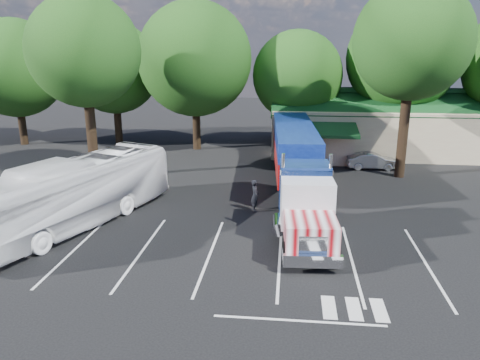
# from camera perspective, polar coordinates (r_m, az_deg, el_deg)

# --- Properties ---
(ground) EXTENTS (120.00, 120.00, 0.00)m
(ground) POSITION_cam_1_polar(r_m,az_deg,el_deg) (27.24, -1.55, -3.68)
(ground) COLOR black
(ground) RESTS_ON ground
(event_hall) EXTENTS (24.20, 14.12, 5.55)m
(event_hall) POSITION_cam_1_polar(r_m,az_deg,el_deg) (44.95, 19.39, 6.25)
(event_hall) COLOR #C5B992
(event_hall) RESTS_ON ground
(tree_row_a) EXTENTS (9.00, 9.00, 11.68)m
(tree_row_a) POSITION_cam_1_polar(r_m,az_deg,el_deg) (49.08, -25.74, 12.18)
(tree_row_a) COLOR black
(tree_row_a) RESTS_ON ground
(tree_row_b) EXTENTS (8.40, 8.40, 11.35)m
(tree_row_b) POSITION_cam_1_polar(r_m,az_deg,el_deg) (46.28, -15.10, 13.01)
(tree_row_b) COLOR black
(tree_row_b) RESTS_ON ground
(tree_row_c) EXTENTS (10.00, 10.00, 13.05)m
(tree_row_c) POSITION_cam_1_polar(r_m,az_deg,el_deg) (42.47, -5.53, 14.46)
(tree_row_c) COLOR black
(tree_row_c) RESTS_ON ground
(tree_row_d) EXTENTS (8.00, 8.00, 10.60)m
(tree_row_d) POSITION_cam_1_polar(r_m,az_deg,el_deg) (42.98, 7.01, 12.50)
(tree_row_d) COLOR black
(tree_row_d) RESTS_ON ground
(tree_row_e) EXTENTS (9.60, 9.60, 12.90)m
(tree_row_e) POSITION_cam_1_polar(r_m,az_deg,el_deg) (44.44, 19.10, 13.81)
(tree_row_e) COLOR black
(tree_row_e) RESTS_ON ground
(tree_near_left) EXTENTS (7.60, 7.60, 12.65)m
(tree_near_left) POSITION_cam_1_polar(r_m,az_deg,el_deg) (34.37, -18.46, 14.65)
(tree_near_left) COLOR black
(tree_near_left) RESTS_ON ground
(tree_near_right) EXTENTS (8.00, 8.00, 13.50)m
(tree_near_right) POSITION_cam_1_polar(r_m,az_deg,el_deg) (34.83, 20.25, 15.57)
(tree_near_right) COLOR black
(tree_near_right) RESTS_ON ground
(semi_truck) EXTENTS (3.91, 20.32, 4.23)m
(semi_truck) POSITION_cam_1_polar(r_m,az_deg,el_deg) (29.60, 6.91, 2.66)
(semi_truck) COLOR black
(semi_truck) RESTS_ON ground
(woman) EXTENTS (0.60, 0.77, 1.88)m
(woman) POSITION_cam_1_polar(r_m,az_deg,el_deg) (26.78, 1.83, -1.91)
(woman) COLOR black
(woman) RESTS_ON ground
(bicycle) EXTENTS (0.63, 1.66, 0.86)m
(bicycle) POSITION_cam_1_polar(r_m,az_deg,el_deg) (30.29, 8.06, -0.91)
(bicycle) COLOR black
(bicycle) RESTS_ON ground
(tour_bus) EXTENTS (7.35, 12.98, 3.55)m
(tour_bus) POSITION_cam_1_polar(r_m,az_deg,el_deg) (25.95, -19.67, -1.54)
(tour_bus) COLOR white
(tour_bus) RESTS_ON ground
(silver_sedan) EXTENTS (3.87, 1.44, 1.26)m
(silver_sedan) POSITION_cam_1_polar(r_m,az_deg,el_deg) (37.46, 15.83, 2.25)
(silver_sedan) COLOR #A2A6A9
(silver_sedan) RESTS_ON ground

